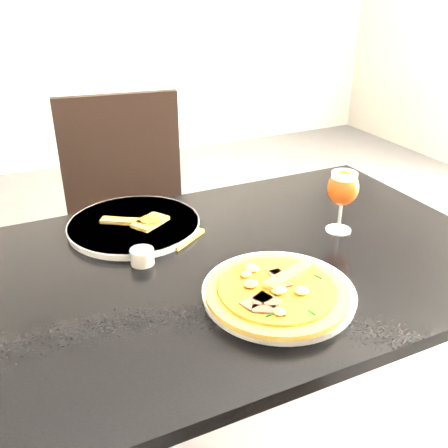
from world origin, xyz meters
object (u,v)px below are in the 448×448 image
dining_table (244,288)px  beer_glass (343,188)px  pizza (277,291)px  chair_far (131,225)px

dining_table → beer_glass: 0.34m
pizza → dining_table: bearing=82.0°
chair_far → pizza: 0.92m
pizza → beer_glass: beer_glass is taller
chair_far → pizza: (0.07, -0.88, 0.24)m
chair_far → beer_glass: chair_far is taller
pizza → beer_glass: size_ratio=1.75×
chair_far → dining_table: bearing=-74.8°
dining_table → beer_glass: (0.27, 0.01, 0.21)m
pizza → beer_glass: bearing=33.4°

